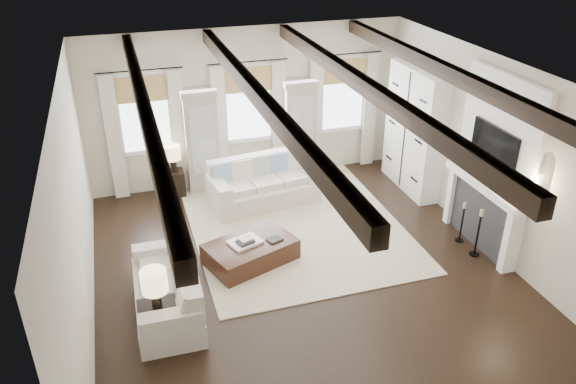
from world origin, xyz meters
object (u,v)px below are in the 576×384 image
object	(u,v)px
side_table_front	(160,324)
side_table_back	(176,183)
sofa_left	(171,290)
sofa_back	(263,185)
ottoman	(250,252)

from	to	relation	value
side_table_front	side_table_back	distance (m)	4.24
side_table_front	side_table_back	xyz separation A→B (m)	(0.74, 4.17, 0.00)
sofa_left	side_table_front	xyz separation A→B (m)	(-0.22, -0.59, -0.07)
sofa_back	ottoman	world-z (taller)	sofa_back
sofa_left	side_table_front	bearing A→B (deg)	-110.76
sofa_left	ottoman	size ratio (longest dim) A/B	1.38
ottoman	side_table_back	bearing A→B (deg)	87.63
sofa_back	sofa_left	xyz separation A→B (m)	(-2.13, -2.82, -0.03)
sofa_back	sofa_left	size ratio (longest dim) A/B	1.13
sofa_back	side_table_front	xyz separation A→B (m)	(-2.35, -3.40, -0.10)
sofa_back	side_table_front	world-z (taller)	sofa_back
side_table_front	side_table_back	bearing A→B (deg)	79.88
side_table_back	sofa_left	bearing A→B (deg)	-98.28
sofa_back	side_table_back	bearing A→B (deg)	154.56
ottoman	sofa_left	bearing A→B (deg)	-168.70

